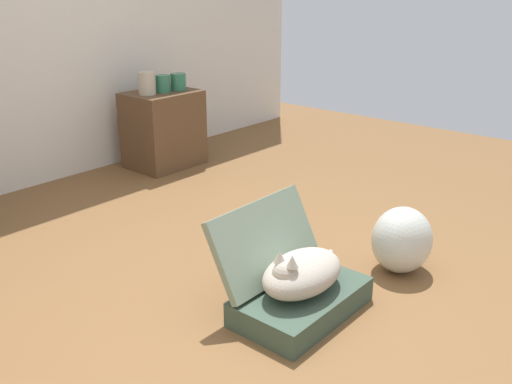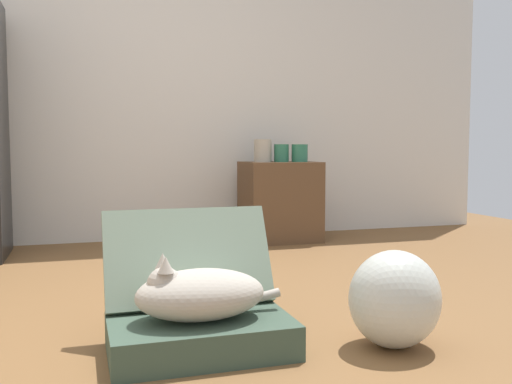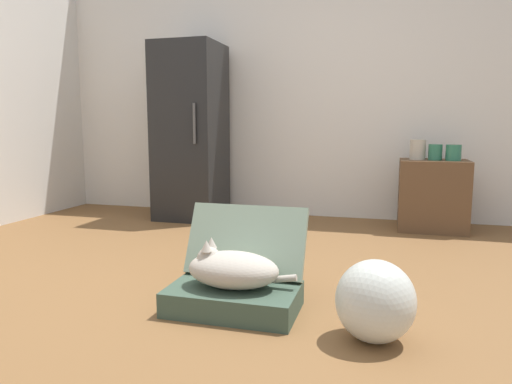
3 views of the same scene
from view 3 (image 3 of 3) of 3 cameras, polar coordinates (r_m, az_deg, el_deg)
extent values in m
plane|color=brown|center=(2.62, -4.89, -11.50)|extent=(7.68, 7.68, 0.00)
cube|color=silver|center=(4.67, 5.02, 13.24)|extent=(6.40, 0.12, 2.60)
cube|color=slate|center=(5.09, -11.75, 15.00)|extent=(0.29, 0.02, 0.43)
cube|color=#384C3D|center=(2.29, -2.77, -12.85)|extent=(0.61, 0.37, 0.12)
cube|color=gray|center=(2.41, -1.22, -5.96)|extent=(0.61, 0.20, 0.35)
ellipsoid|color=#B2A899|center=(2.25, -2.79, -9.42)|extent=(0.44, 0.28, 0.17)
sphere|color=#B2A899|center=(2.27, -5.72, -8.13)|extent=(0.12, 0.12, 0.12)
cone|color=#B2A899|center=(2.23, -6.06, -6.52)|extent=(0.05, 0.05, 0.05)
cone|color=#B2A899|center=(2.28, -5.44, -6.13)|extent=(0.05, 0.05, 0.05)
cylinder|color=#B2A899|center=(2.25, 2.44, -10.58)|extent=(0.20, 0.03, 0.07)
ellipsoid|color=silver|center=(2.01, 14.30, -12.74)|extent=(0.32, 0.30, 0.34)
cube|color=black|center=(4.49, -7.95, 7.19)|extent=(0.58, 0.59, 1.63)
cylinder|color=#4C4C4C|center=(4.13, -7.52, 8.25)|extent=(0.02, 0.02, 0.35)
cube|color=brown|center=(4.21, 20.69, -0.36)|extent=(0.55, 0.43, 0.59)
cylinder|color=#B7AD99|center=(4.17, 19.07, 4.90)|extent=(0.13, 0.13, 0.17)
cylinder|color=#2D7051|center=(4.15, 22.88, 4.44)|extent=(0.12, 0.12, 0.13)
cylinder|color=#2D7051|center=(4.15, 20.97, 4.54)|extent=(0.11, 0.11, 0.13)
camera|label=1|loc=(2.67, -59.11, 15.72)|focal=39.95mm
camera|label=2|loc=(1.10, -63.33, -5.99)|focal=39.65mm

